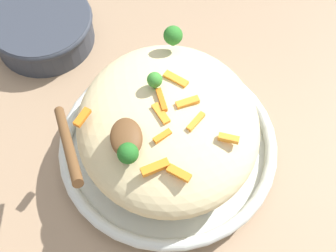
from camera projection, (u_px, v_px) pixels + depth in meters
name	position (u px, v px, depth m)	size (l,w,h in m)	color
ground_plane	(168.00, 152.00, 0.69)	(2.40, 2.40, 0.00)	#9E7F60
serving_bowl	(168.00, 146.00, 0.67)	(0.33, 0.33, 0.04)	silver
pasta_mound	(168.00, 124.00, 0.62)	(0.28, 0.25, 0.10)	beige
carrot_piece_0	(82.00, 118.00, 0.57)	(0.03, 0.01, 0.01)	orange
carrot_piece_1	(162.00, 100.00, 0.57)	(0.03, 0.01, 0.01)	orange
carrot_piece_2	(196.00, 122.00, 0.56)	(0.03, 0.01, 0.01)	orange
carrot_piece_3	(162.00, 136.00, 0.55)	(0.02, 0.01, 0.01)	orange
carrot_piece_4	(187.00, 102.00, 0.58)	(0.03, 0.01, 0.01)	orange
carrot_piece_5	(176.00, 80.00, 0.60)	(0.04, 0.01, 0.01)	orange
carrot_piece_6	(155.00, 167.00, 0.53)	(0.04, 0.01, 0.01)	orange
carrot_piece_7	(161.00, 114.00, 0.57)	(0.03, 0.01, 0.01)	orange
carrot_piece_8	(229.00, 138.00, 0.55)	(0.03, 0.01, 0.01)	orange
carrot_piece_9	(182.00, 173.00, 0.53)	(0.03, 0.01, 0.01)	orange
broccoli_floret_0	(128.00, 154.00, 0.53)	(0.03, 0.03, 0.03)	#205B1C
broccoli_floret_1	(155.00, 80.00, 0.58)	(0.02, 0.02, 0.03)	#377928
broccoli_floret_2	(173.00, 36.00, 0.62)	(0.03, 0.03, 0.03)	#296820
serving_spoon	(107.00, 139.00, 0.53)	(0.14, 0.11, 0.08)	brown
companion_bowl	(43.00, 27.00, 0.78)	(0.18, 0.18, 0.06)	#333842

